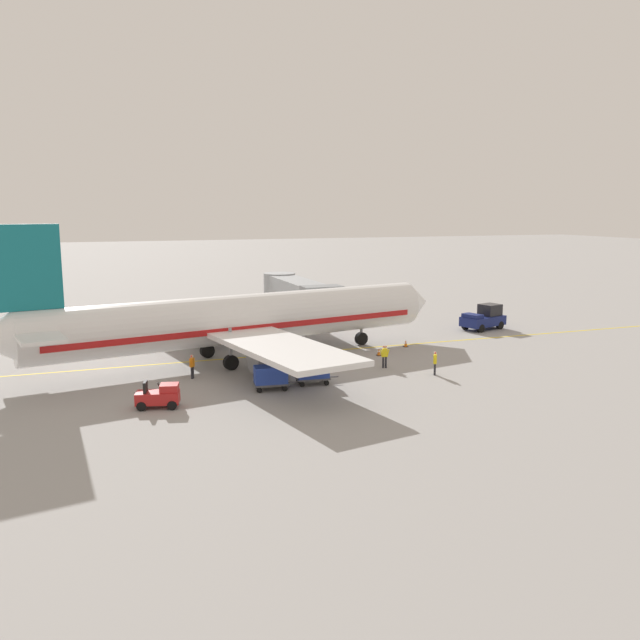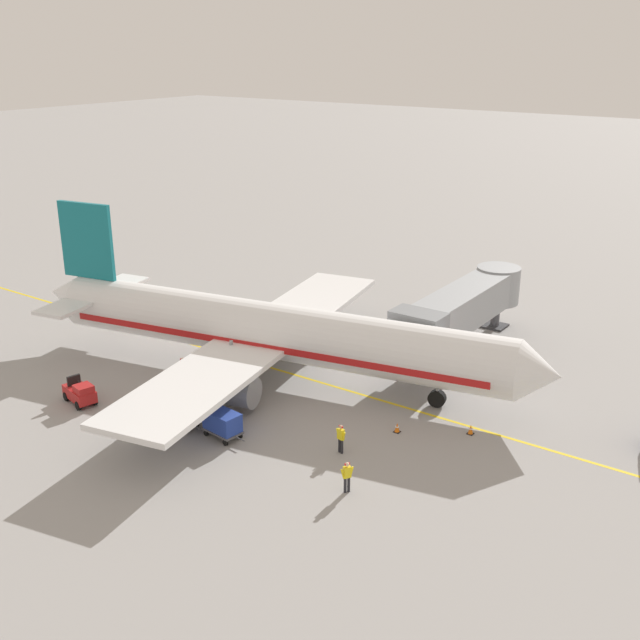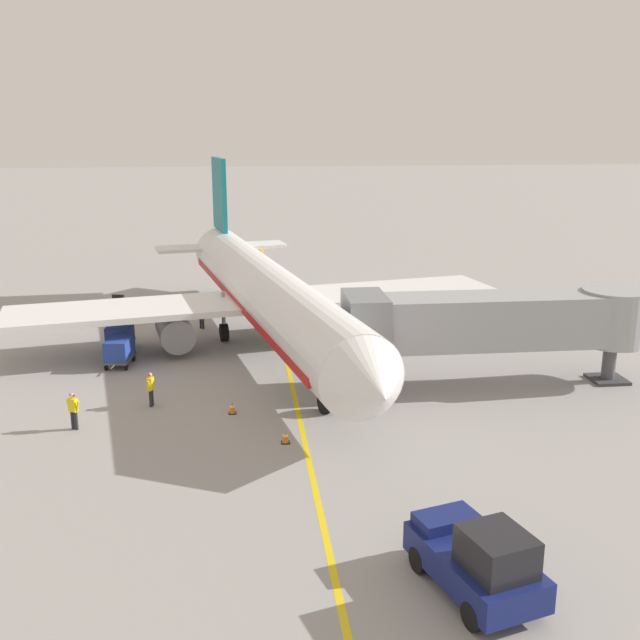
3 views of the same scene
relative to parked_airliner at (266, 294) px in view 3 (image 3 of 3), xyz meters
The scene contains 13 objects.
ground_plane 3.59m from the parked_airliner, 127.38° to the left, with size 400.00×400.00×0.00m, color gray.
gate_lead_in_line 3.59m from the parked_airliner, 127.38° to the left, with size 0.24×80.00×0.01m, color gold.
parked_airliner is the anchor object (origin of this frame).
jet_bridge 14.20m from the parked_airliner, 143.24° to the left, with size 15.68×3.50×4.98m.
pushback_tractor 26.05m from the parked_airliner, 100.99° to the left, with size 3.34×4.84×2.40m.
baggage_tug_lead 12.69m from the parked_airliner, 35.22° to the right, with size 1.79×2.71×1.62m.
baggage_cart_front 9.15m from the parked_airliner, 20.10° to the left, with size 1.55×2.96×1.58m.
baggage_cart_second_in_train 9.01m from the parked_airliner, ahead, with size 1.55×2.96×1.58m.
ground_crew_wing_walker 11.44m from the parked_airliner, 58.22° to the left, with size 0.32×0.72×1.69m.
ground_crew_loader 6.33m from the parked_airliner, 46.22° to the right, with size 0.66×0.46×1.69m.
ground_crew_marshaller 15.14m from the parked_airliner, 53.09° to the left, with size 0.67×0.44×1.69m.
safety_cone_nose_left 14.76m from the parked_airliner, 90.75° to the left, with size 0.36×0.36×0.59m.
safety_cone_nose_right 11.46m from the parked_airliner, 79.30° to the left, with size 0.36×0.36×0.59m.
Camera 3 is at (2.58, 42.12, 13.09)m, focal length 41.52 mm.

